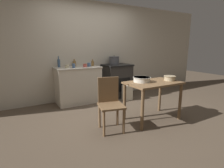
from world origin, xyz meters
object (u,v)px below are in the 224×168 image
Objects in this scene: mixing_bowl_large at (170,78)px; bottle_mid_left at (74,64)px; bottle_left at (93,63)px; cup_center_left at (74,66)px; work_table at (153,88)px; mixing_bowl_small at (142,79)px; stove at (117,80)px; stock_pot at (114,60)px; bottle_far_left at (59,63)px; chair at (110,102)px; flour_sack at (127,93)px; cup_center at (85,65)px; cup_mid_right at (89,65)px; cup_center_right at (67,66)px.

mixing_bowl_large is 1.30× the size of bottle_mid_left.
bottle_left reaches higher than cup_center_left.
mixing_bowl_small is at bearing 149.07° from work_table.
stock_pot is (-0.05, 0.07, 0.56)m from stove.
bottle_mid_left is (0.40, 0.04, -0.03)m from bottle_far_left.
stove is 1.02× the size of chair.
bottle_mid_left is (-1.20, 0.65, 0.77)m from flour_sack.
flour_sack is at bearing -16.76° from cup_center.
work_table is 2.56× the size of flour_sack.
mixing_bowl_small is (-0.39, -1.68, -0.22)m from stock_pot.
cup_mid_right is at bearing 93.30° from chair.
mixing_bowl_large is at bearing 8.63° from chair.
chair is 0.78m from mixing_bowl_small.
cup_center is at bearing 115.04° from work_table.
cup_center reaches higher than stove.
mixing_bowl_large is at bearing -84.58° from stock_pot.
cup_center_left reaches higher than work_table.
stock_pot is 1.38m from cup_center_right.
flour_sack is at bearing -78.97° from stock_pot.
cup_center is 0.92× the size of cup_mid_right.
bottle_left reaches higher than chair.
stock_pot is at bearing 127.72° from stove.
bottle_left is (-0.28, 1.65, 0.17)m from mixing_bowl_small.
bottle_far_left is at bearing 151.47° from cup_center.
mixing_bowl_large is 2.35× the size of cup_mid_right.
work_table is at bearing 9.83° from chair.
mixing_bowl_small is at bearing -74.78° from cup_mid_right.
cup_center is at bearing -167.59° from stock_pot.
bottle_left is (0.83, -0.12, -0.04)m from bottle_far_left.
cup_center is at bearing -151.26° from cup_mid_right.
stock_pot reaches higher than cup_center_left.
cup_mid_right is (-0.86, -0.06, 0.50)m from stove.
bottle_far_left is at bearing 158.95° from flour_sack.
stove is at bearing -9.91° from bottle_mid_left.
cup_mid_right is (-0.98, 1.71, 0.15)m from mixing_bowl_large.
flour_sack is 1.69m from cup_center_right.
stock_pot is (0.20, 1.79, 0.39)m from work_table.
flour_sack is 0.97m from stock_pot.
stove is at bearing 7.85° from cup_center.
stove is 1.65m from bottle_far_left.
bottle_far_left is 1.57× the size of bottle_left.
chair reaches higher than flour_sack.
stock_pot reaches higher than work_table.
cup_center_left is (-0.12, 1.53, 0.48)m from chair.
cup_center_left is at bearing -46.85° from bottle_far_left.
stock_pot is 3.32× the size of cup_center_right.
stove is 2.77× the size of mixing_bowl_small.
flour_sack is 1.55m from cup_center_left.
mixing_bowl_small is 1.94× the size of bottle_left.
bottle_mid_left is (-1.27, 1.98, 0.17)m from mixing_bowl_large.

